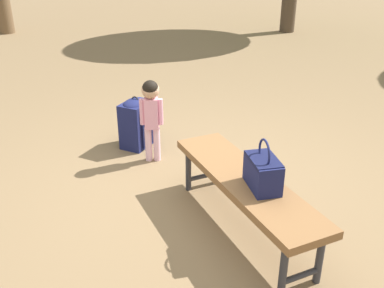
% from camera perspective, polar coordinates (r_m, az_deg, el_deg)
% --- Properties ---
extents(ground_plane, '(40.00, 40.00, 0.00)m').
position_cam_1_polar(ground_plane, '(3.91, 1.10, -6.11)').
color(ground_plane, brown).
rests_on(ground_plane, ground).
extents(park_bench, '(1.61, 0.45, 0.45)m').
position_cam_1_polar(park_bench, '(3.25, 6.92, -5.25)').
color(park_bench, brown).
rests_on(park_bench, ground).
extents(handbag, '(0.35, 0.24, 0.37)m').
position_cam_1_polar(handbag, '(3.07, 9.21, -3.53)').
color(handbag, '#191E4C').
rests_on(handbag, park_bench).
extents(child_standing, '(0.17, 0.21, 0.83)m').
position_cam_1_polar(child_standing, '(4.21, -5.34, 4.61)').
color(child_standing, '#E5B2C6').
rests_on(child_standing, ground).
extents(backpack_large, '(0.40, 0.41, 0.56)m').
position_cam_1_polar(backpack_large, '(4.65, -7.28, 2.91)').
color(backpack_large, '#191E4C').
rests_on(backpack_large, ground).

